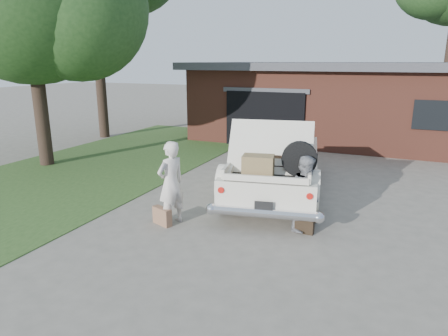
% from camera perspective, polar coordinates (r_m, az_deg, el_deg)
% --- Properties ---
extents(ground, '(90.00, 90.00, 0.00)m').
position_cam_1_polar(ground, '(8.55, -1.64, -8.11)').
color(ground, gray).
rests_on(ground, ground).
extents(grass_strip, '(6.00, 16.00, 0.02)m').
position_cam_1_polar(grass_strip, '(13.86, -17.07, 0.39)').
color(grass_strip, '#2D4C1E').
rests_on(grass_strip, ground).
extents(house, '(12.80, 7.80, 3.30)m').
position_cam_1_polar(house, '(18.79, 16.54, 9.29)').
color(house, brown).
rests_on(house, ground).
extents(sedan, '(3.15, 5.81, 2.11)m').
position_cam_1_polar(sedan, '(10.45, 7.53, 0.81)').
color(sedan, silver).
rests_on(sedan, ground).
extents(woman_left, '(0.63, 0.76, 1.78)m').
position_cam_1_polar(woman_left, '(8.41, -7.59, -2.16)').
color(woman_left, silver).
rests_on(woman_left, ground).
extents(woman_right, '(0.67, 0.82, 1.55)m').
position_cam_1_polar(woman_right, '(8.25, 11.69, -3.54)').
color(woman_right, gray).
rests_on(woman_right, ground).
extents(suitcase_left, '(0.51, 0.31, 0.37)m').
position_cam_1_polar(suitcase_left, '(8.59, -8.82, -6.81)').
color(suitcase_left, '#93674B').
rests_on(suitcase_left, ground).
extents(suitcase_right, '(0.39, 0.15, 0.29)m').
position_cam_1_polar(suitcase_right, '(8.26, 11.42, -8.18)').
color(suitcase_right, black).
rests_on(suitcase_right, ground).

